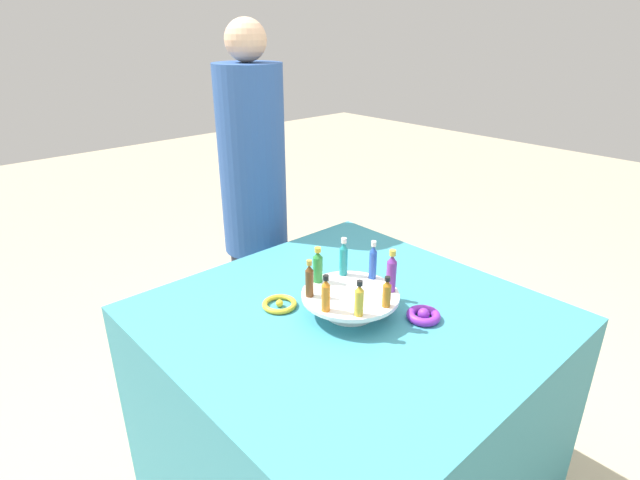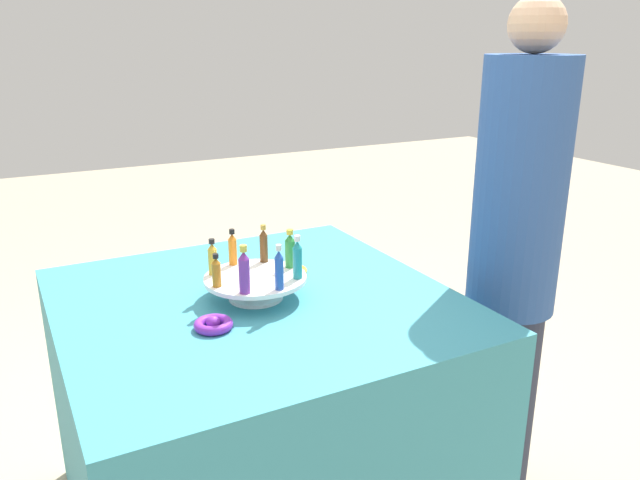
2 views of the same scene
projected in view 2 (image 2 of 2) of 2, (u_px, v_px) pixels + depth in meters
name	position (u px, v px, depth m)	size (l,w,h in m)	color
party_table	(260.00, 415.00, 1.88)	(1.07, 1.07, 0.77)	teal
display_stand	(255.00, 283.00, 1.74)	(0.29, 0.29, 0.07)	white
bottle_green	(290.00, 250.00, 1.79)	(0.03, 0.03, 0.11)	#288438
bottle_brown	(264.00, 245.00, 1.83)	(0.02, 0.02, 0.11)	brown
bottle_orange	(233.00, 248.00, 1.81)	(0.02, 0.02, 0.11)	orange
bottle_gold	(213.00, 258.00, 1.74)	(0.03, 0.03, 0.10)	gold
bottle_amber	(216.00, 271.00, 1.65)	(0.02, 0.02, 0.09)	#AD6B19
bottle_purple	(244.00, 271.00, 1.61)	(0.03, 0.03, 0.13)	#702D93
bottle_blue	(279.00, 269.00, 1.63)	(0.02, 0.02, 0.12)	#234CAD
bottle_teal	(297.00, 259.00, 1.71)	(0.03, 0.03, 0.12)	teal
ribbon_bow_gold	(290.00, 271.00, 1.94)	(0.11, 0.11, 0.02)	gold
ribbon_bow_purple	(213.00, 324.00, 1.57)	(0.10, 0.10, 0.03)	purple
person_figure	(512.00, 266.00, 1.91)	(0.27, 0.27, 1.58)	#282D42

